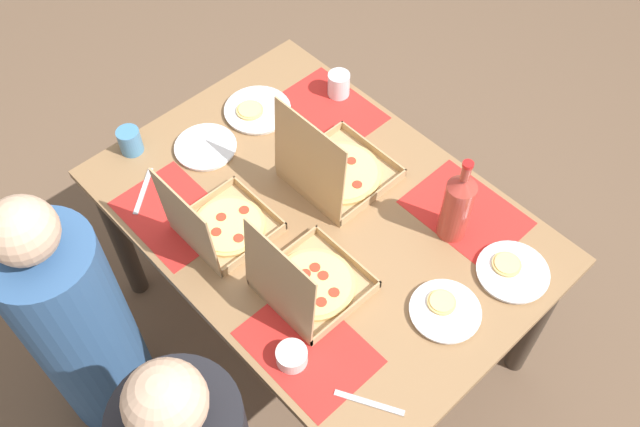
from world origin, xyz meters
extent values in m
plane|color=brown|center=(0.00, 0.00, 0.00)|extent=(6.00, 6.00, 0.00)
cylinder|color=#3F3328|center=(-0.63, -0.43, 0.35)|extent=(0.07, 0.07, 0.70)
cylinder|color=#3F3328|center=(0.63, -0.43, 0.35)|extent=(0.07, 0.07, 0.70)
cylinder|color=#3F3328|center=(0.63, 0.43, 0.35)|extent=(0.07, 0.07, 0.70)
cube|color=#936D47|center=(0.00, 0.00, 0.72)|extent=(1.39, 0.98, 0.03)
cube|color=red|center=(-0.31, -0.34, 0.74)|extent=(0.36, 0.26, 0.00)
cube|color=red|center=(0.31, -0.34, 0.74)|extent=(0.36, 0.26, 0.00)
cube|color=red|center=(-0.31, 0.34, 0.74)|extent=(0.36, 0.26, 0.00)
cube|color=red|center=(0.31, 0.34, 0.74)|extent=(0.36, 0.26, 0.00)
cube|color=tan|center=(-0.18, 0.19, 0.74)|extent=(0.28, 0.28, 0.01)
cube|color=tan|center=(-0.32, 0.19, 0.76)|extent=(0.01, 0.28, 0.03)
cube|color=tan|center=(-0.05, 0.19, 0.76)|extent=(0.01, 0.28, 0.03)
cube|color=tan|center=(-0.18, 0.06, 0.76)|extent=(0.28, 0.01, 0.03)
cube|color=tan|center=(-0.18, 0.33, 0.76)|extent=(0.28, 0.01, 0.03)
cylinder|color=#E0B76B|center=(-0.18, 0.19, 0.75)|extent=(0.24, 0.24, 0.01)
cylinder|color=#EFD67F|center=(-0.18, 0.19, 0.75)|extent=(0.22, 0.22, 0.00)
cylinder|color=red|center=(-0.14, 0.19, 0.76)|extent=(0.03, 0.03, 0.00)
cylinder|color=red|center=(-0.14, 0.23, 0.76)|extent=(0.03, 0.03, 0.00)
cylinder|color=red|center=(-0.19, 0.22, 0.76)|extent=(0.03, 0.03, 0.00)
cylinder|color=red|center=(-0.24, 0.22, 0.76)|extent=(0.03, 0.03, 0.00)
cylinder|color=red|center=(-0.25, 0.17, 0.76)|extent=(0.03, 0.03, 0.00)
cylinder|color=red|center=(-0.18, 0.16, 0.76)|extent=(0.03, 0.03, 0.00)
cylinder|color=red|center=(-0.15, 0.16, 0.76)|extent=(0.03, 0.03, 0.00)
cube|color=tan|center=(-0.18, 0.32, 0.91)|extent=(0.28, 0.03, 0.27)
cube|color=tan|center=(0.15, 0.25, 0.74)|extent=(0.26, 0.26, 0.01)
cube|color=tan|center=(0.03, 0.25, 0.76)|extent=(0.01, 0.26, 0.03)
cube|color=tan|center=(0.28, 0.25, 0.76)|extent=(0.01, 0.26, 0.03)
cube|color=tan|center=(0.15, 0.12, 0.76)|extent=(0.26, 0.01, 0.03)
cube|color=tan|center=(0.15, 0.37, 0.76)|extent=(0.26, 0.01, 0.03)
cylinder|color=#E0B76B|center=(0.15, 0.25, 0.75)|extent=(0.23, 0.23, 0.01)
cylinder|color=#EFD67F|center=(0.15, 0.25, 0.75)|extent=(0.20, 0.20, 0.00)
cylinder|color=red|center=(0.19, 0.24, 0.76)|extent=(0.03, 0.03, 0.00)
cylinder|color=red|center=(0.15, 0.29, 0.76)|extent=(0.03, 0.03, 0.00)
cylinder|color=red|center=(0.09, 0.25, 0.76)|extent=(0.03, 0.03, 0.00)
cylinder|color=red|center=(0.16, 0.18, 0.76)|extent=(0.03, 0.03, 0.00)
cube|color=tan|center=(0.15, 0.38, 0.90)|extent=(0.26, 0.02, 0.26)
cube|color=tan|center=(0.07, -0.16, 0.74)|extent=(0.30, 0.30, 0.01)
cube|color=tan|center=(-0.08, -0.16, 0.76)|extent=(0.01, 0.30, 0.03)
cube|color=tan|center=(0.21, -0.16, 0.76)|extent=(0.01, 0.30, 0.03)
cube|color=tan|center=(0.07, -0.31, 0.76)|extent=(0.30, 0.01, 0.03)
cube|color=tan|center=(0.07, -0.01, 0.76)|extent=(0.30, 0.01, 0.03)
cylinder|color=#E0B76B|center=(0.07, -0.16, 0.75)|extent=(0.27, 0.27, 0.01)
cylinder|color=#EFD67F|center=(0.07, -0.16, 0.75)|extent=(0.24, 0.24, 0.00)
cylinder|color=red|center=(0.15, -0.17, 0.76)|extent=(0.03, 0.03, 0.00)
cylinder|color=red|center=(0.07, -0.07, 0.76)|extent=(0.03, 0.03, 0.00)
cylinder|color=red|center=(-0.01, -0.15, 0.76)|extent=(0.03, 0.03, 0.00)
cylinder|color=red|center=(0.07, -0.21, 0.76)|extent=(0.03, 0.03, 0.00)
cube|color=tan|center=(0.07, -0.02, 0.92)|extent=(0.30, 0.02, 0.30)
cylinder|color=white|center=(0.48, -0.14, 0.74)|extent=(0.23, 0.23, 0.01)
cylinder|color=white|center=(0.48, -0.14, 0.75)|extent=(0.24, 0.24, 0.01)
cylinder|color=#E0B76B|center=(0.48, -0.12, 0.75)|extent=(0.10, 0.10, 0.01)
cylinder|color=#EFD67F|center=(0.48, -0.12, 0.76)|extent=(0.08, 0.08, 0.00)
cylinder|color=white|center=(-0.50, -0.02, 0.74)|extent=(0.20, 0.20, 0.01)
cylinder|color=white|center=(-0.50, -0.02, 0.75)|extent=(0.21, 0.21, 0.01)
cylinder|color=#E0B76B|center=(-0.48, -0.03, 0.75)|extent=(0.08, 0.08, 0.01)
cylinder|color=#EFD67F|center=(-0.48, -0.03, 0.76)|extent=(0.07, 0.07, 0.00)
cylinder|color=white|center=(0.46, 0.10, 0.74)|extent=(0.20, 0.20, 0.01)
cylinder|color=white|center=(0.46, 0.10, 0.75)|extent=(0.21, 0.21, 0.01)
cylinder|color=white|center=(-0.55, -0.26, 0.74)|extent=(0.21, 0.21, 0.01)
cylinder|color=white|center=(-0.55, -0.26, 0.75)|extent=(0.22, 0.22, 0.01)
cylinder|color=#E0B76B|center=(-0.52, -0.26, 0.75)|extent=(0.09, 0.09, 0.01)
cylinder|color=#EFD67F|center=(-0.52, -0.26, 0.76)|extent=(0.07, 0.07, 0.00)
cylinder|color=#B2382D|center=(-0.33, -0.25, 0.84)|extent=(0.09, 0.09, 0.22)
cone|color=#B2382D|center=(-0.33, -0.25, 0.97)|extent=(0.09, 0.09, 0.04)
cylinder|color=#B2382D|center=(-0.33, -0.25, 1.02)|extent=(0.03, 0.03, 0.06)
cylinder|color=red|center=(-0.33, -0.25, 1.05)|extent=(0.03, 0.03, 0.01)
cylinder|color=teal|center=(0.63, 0.28, 0.78)|extent=(0.08, 0.08, 0.09)
cylinder|color=silver|center=(0.35, -0.42, 0.78)|extent=(0.08, 0.08, 0.09)
cylinder|color=white|center=(-0.31, 0.40, 0.76)|extent=(0.09, 0.09, 0.05)
cube|color=#B7B7BC|center=(0.45, 0.35, 0.74)|extent=(0.13, 0.16, 0.00)
cube|color=#B7B7BC|center=(-0.54, 0.33, 0.74)|extent=(0.17, 0.11, 0.00)
sphere|color=#D1A889|center=(-0.31, 0.75, 1.05)|extent=(0.19, 0.19, 0.19)
cylinder|color=#33598C|center=(0.31, 0.75, 0.47)|extent=(0.32, 0.32, 0.94)
sphere|color=#D1A889|center=(0.31, 0.75, 1.04)|extent=(0.19, 0.19, 0.19)
camera|label=1|loc=(-0.95, 0.89, 2.49)|focal=39.02mm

